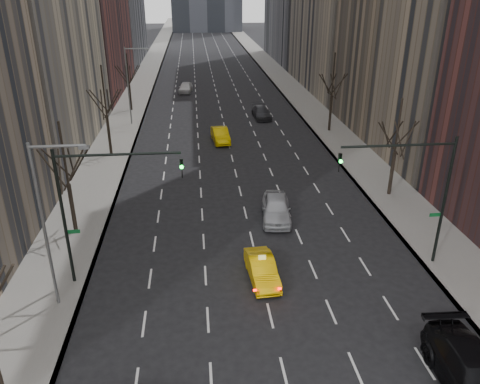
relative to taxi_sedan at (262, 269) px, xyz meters
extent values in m
cube|color=slate|center=(-12.27, 58.70, -0.61)|extent=(4.50, 320.00, 0.15)
cube|color=slate|center=(12.23, 58.70, -0.61)|extent=(4.50, 320.00, 0.15)
cylinder|color=black|center=(-11.21, -7.00, 4.47)|extent=(1.74, 0.72, 2.52)
cylinder|color=black|center=(-12.02, 6.70, 1.25)|extent=(0.28, 0.28, 3.57)
cylinder|color=black|center=(-12.02, 6.70, 5.16)|extent=(0.16, 0.16, 4.25)
cylinder|color=black|center=(-11.87, 7.55, 4.26)|extent=(0.42, 1.80, 2.52)
cylinder|color=black|center=(-11.21, 7.00, 4.26)|extent=(1.74, 0.72, 2.52)
cylinder|color=black|center=(-11.36, 6.15, 4.26)|extent=(1.46, 1.25, 2.52)
cylinder|color=black|center=(-12.17, 5.85, 4.26)|extent=(0.42, 1.80, 2.52)
cylinder|color=black|center=(-12.83, 6.41, 4.26)|extent=(1.74, 0.72, 2.52)
cylinder|color=black|center=(-12.68, 7.26, 4.26)|extent=(1.46, 1.25, 2.52)
cylinder|color=black|center=(-12.02, 22.70, 1.46)|extent=(0.28, 0.28, 3.99)
cylinder|color=black|center=(-12.02, 22.70, 5.83)|extent=(0.16, 0.16, 4.75)
cylinder|color=black|center=(-11.87, 23.55, 4.68)|extent=(0.42, 1.80, 2.52)
cylinder|color=black|center=(-11.21, 23.00, 4.68)|extent=(1.74, 0.72, 2.52)
cylinder|color=black|center=(-11.36, 22.15, 4.68)|extent=(1.46, 1.25, 2.52)
cylinder|color=black|center=(-12.17, 21.85, 4.68)|extent=(0.42, 1.80, 2.52)
cylinder|color=black|center=(-12.83, 22.41, 4.68)|extent=(1.74, 0.72, 2.52)
cylinder|color=black|center=(-12.68, 23.26, 4.68)|extent=(1.46, 1.25, 2.52)
cylinder|color=black|center=(-12.02, 40.70, 1.14)|extent=(0.28, 0.28, 3.36)
cylinder|color=black|center=(-12.02, 40.70, 4.82)|extent=(0.16, 0.16, 4.00)
cylinder|color=black|center=(-11.87, 41.55, 4.05)|extent=(0.42, 1.80, 2.52)
cylinder|color=black|center=(-11.21, 41.00, 4.05)|extent=(1.74, 0.72, 2.52)
cylinder|color=black|center=(-11.36, 40.15, 4.05)|extent=(1.46, 1.25, 2.52)
cylinder|color=black|center=(-12.17, 39.85, 4.05)|extent=(0.42, 1.80, 2.52)
cylinder|color=black|center=(-12.83, 40.41, 4.05)|extent=(1.74, 0.72, 2.52)
cylinder|color=black|center=(-12.68, 41.26, 4.05)|extent=(1.46, 1.25, 2.52)
cylinder|color=black|center=(11.98, 10.70, 1.25)|extent=(0.28, 0.28, 3.57)
cylinder|color=black|center=(11.98, 10.70, 5.16)|extent=(0.16, 0.16, 4.25)
cylinder|color=black|center=(12.13, 11.55, 4.26)|extent=(0.42, 1.80, 2.52)
cylinder|color=black|center=(12.79, 11.00, 4.26)|extent=(1.74, 0.72, 2.52)
cylinder|color=black|center=(12.64, 10.15, 4.26)|extent=(1.46, 1.25, 2.52)
cylinder|color=black|center=(11.83, 9.85, 4.26)|extent=(0.42, 1.80, 2.52)
cylinder|color=black|center=(11.17, 10.41, 4.26)|extent=(1.74, 0.72, 2.52)
cylinder|color=black|center=(11.32, 11.26, 4.26)|extent=(1.46, 1.25, 2.52)
cylinder|color=black|center=(11.98, 28.70, 1.46)|extent=(0.28, 0.28, 3.99)
cylinder|color=black|center=(11.98, 28.70, 5.83)|extent=(0.16, 0.16, 4.75)
cylinder|color=black|center=(12.13, 29.55, 4.68)|extent=(0.42, 1.80, 2.52)
cylinder|color=black|center=(12.79, 29.00, 4.68)|extent=(1.74, 0.72, 2.52)
cylinder|color=black|center=(12.64, 28.15, 4.68)|extent=(1.46, 1.25, 2.52)
cylinder|color=black|center=(11.83, 27.85, 4.68)|extent=(0.42, 1.80, 2.52)
cylinder|color=black|center=(11.17, 28.41, 4.68)|extent=(1.74, 0.72, 2.52)
cylinder|color=black|center=(11.32, 29.26, 4.68)|extent=(1.46, 1.25, 2.52)
cylinder|color=black|center=(-10.82, 0.70, 3.46)|extent=(0.18, 0.18, 8.00)
cylinder|color=black|center=(-7.57, 0.70, 7.06)|extent=(6.50, 0.14, 0.14)
imported|color=black|center=(-4.32, 0.70, 6.16)|extent=(0.18, 0.22, 1.10)
sphere|color=#0CFF33|center=(-4.32, 0.52, 6.31)|extent=(0.20, 0.20, 0.20)
cube|color=#0C5926|center=(-10.42, 0.70, 2.66)|extent=(0.70, 0.04, 0.22)
cylinder|color=black|center=(10.78, 0.70, 3.46)|extent=(0.18, 0.18, 8.00)
cylinder|color=black|center=(7.53, 0.70, 7.06)|extent=(6.50, 0.14, 0.14)
imported|color=black|center=(4.28, 0.70, 6.16)|extent=(0.18, 0.22, 1.10)
sphere|color=#0CFF33|center=(4.28, 0.52, 6.31)|extent=(0.20, 0.20, 0.20)
cube|color=#0C5926|center=(10.38, 0.70, 2.66)|extent=(0.70, 0.04, 0.22)
cylinder|color=slate|center=(-11.22, -1.30, 3.96)|extent=(0.16, 0.16, 9.00)
cylinder|color=slate|center=(-9.92, -1.30, 8.26)|extent=(2.60, 0.14, 0.14)
cube|color=slate|center=(-8.72, -1.30, 8.16)|extent=(0.50, 0.22, 0.15)
cylinder|color=slate|center=(-11.22, 33.70, 3.96)|extent=(0.16, 0.16, 9.00)
cylinder|color=slate|center=(-9.92, 33.70, 8.26)|extent=(2.60, 0.14, 0.14)
cube|color=slate|center=(-8.72, 33.70, 8.16)|extent=(0.50, 0.22, 0.15)
imported|color=#FFC305|center=(0.00, 0.00, 0.00)|extent=(1.76, 4.27, 1.38)
imported|color=#ACAEB4|center=(2.11, 7.51, 0.17)|extent=(2.62, 5.24, 1.72)
imported|color=black|center=(7.64, -9.15, 0.23)|extent=(2.80, 6.44, 1.84)
imported|color=#EBC204|center=(-0.86, 26.04, 0.08)|extent=(2.03, 4.76, 1.53)
imported|color=#2D2E32|center=(4.96, 35.31, 0.03)|extent=(2.25, 5.06, 1.44)
imported|color=white|center=(-4.82, 51.56, 0.10)|extent=(2.43, 4.81, 1.57)
camera|label=1|loc=(-3.51, -22.64, 15.20)|focal=35.00mm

